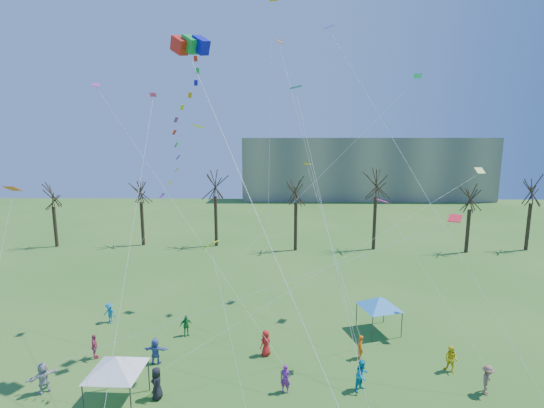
{
  "coord_description": "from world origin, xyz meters",
  "views": [
    {
      "loc": [
        0.68,
        -13.58,
        14.05
      ],
      "look_at": [
        0.33,
        5.0,
        11.0
      ],
      "focal_mm": 25.0,
      "sensor_mm": 36.0,
      "label": 1
    }
  ],
  "objects_px": {
    "big_box_kite": "(186,130)",
    "canopy_tent_white": "(116,364)",
    "canopy_tent_blue": "(379,302)",
    "distant_building": "(364,168)"
  },
  "relations": [
    {
      "from": "big_box_kite",
      "to": "canopy_tent_white",
      "type": "xyz_separation_m",
      "value": [
        -3.47,
        -2.93,
        -12.32
      ]
    },
    {
      "from": "big_box_kite",
      "to": "canopy_tent_blue",
      "type": "bearing_deg",
      "value": 23.15
    },
    {
      "from": "canopy_tent_blue",
      "to": "canopy_tent_white",
      "type": "bearing_deg",
      "value": -152.65
    },
    {
      "from": "distant_building",
      "to": "canopy_tent_blue",
      "type": "height_order",
      "value": "distant_building"
    },
    {
      "from": "big_box_kite",
      "to": "canopy_tent_blue",
      "type": "relative_size",
      "value": 6.58
    },
    {
      "from": "big_box_kite",
      "to": "canopy_tent_blue",
      "type": "xyz_separation_m",
      "value": [
        12.62,
        5.4,
        -12.4
      ]
    },
    {
      "from": "big_box_kite",
      "to": "canopy_tent_blue",
      "type": "height_order",
      "value": "big_box_kite"
    },
    {
      "from": "distant_building",
      "to": "big_box_kite",
      "type": "distance_m",
      "value": 79.26
    },
    {
      "from": "canopy_tent_white",
      "to": "big_box_kite",
      "type": "bearing_deg",
      "value": 40.14
    },
    {
      "from": "distant_building",
      "to": "big_box_kite",
      "type": "relative_size",
      "value": 2.59
    }
  ]
}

